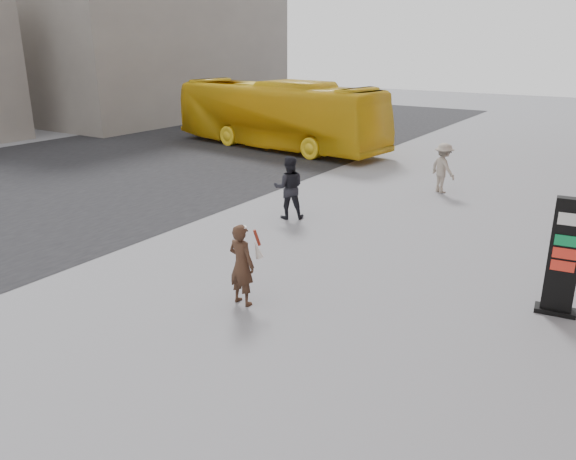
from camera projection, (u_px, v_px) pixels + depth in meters
The scene contains 8 objects.
ground at pixel (287, 297), 11.46m from camera, with size 100.00×100.00×0.00m, color #9E9EA3.
road at pixel (82, 173), 22.17m from camera, with size 16.00×60.00×0.01m, color black.
bg_building_far at pixel (154, 40), 38.17m from camera, with size 10.00×18.00×10.00m, color gray.
info_pylon at pixel (564, 257), 10.43m from camera, with size 0.77×0.45×2.28m.
woman at pixel (242, 264), 10.92m from camera, with size 0.66×0.61×1.65m.
bus at pixel (278, 115), 26.93m from camera, with size 2.68×11.47×3.20m, color yellow.
pedestrian_a at pixel (289, 188), 16.28m from camera, with size 0.89×0.70×1.84m, color black.
pedestrian_b at pixel (443, 168), 19.11m from camera, with size 1.10×0.63×1.70m, color gray.
Camera 1 is at (5.73, -8.71, 4.96)m, focal length 35.00 mm.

